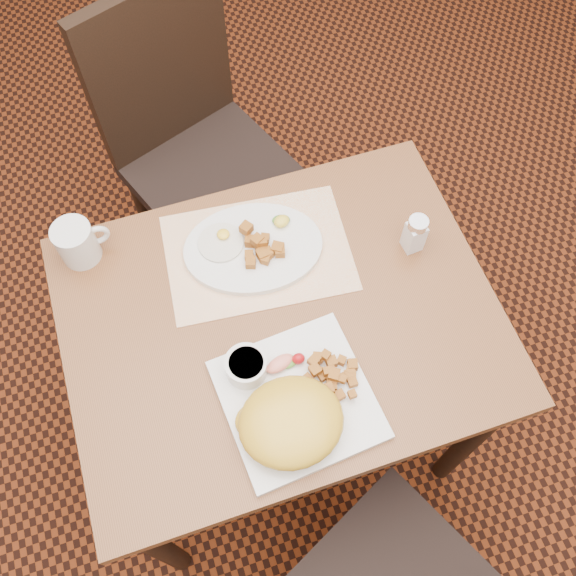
# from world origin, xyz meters

# --- Properties ---
(ground) EXTENTS (8.00, 8.00, 0.00)m
(ground) POSITION_xyz_m (0.00, 0.00, 0.00)
(ground) COLOR black
(ground) RESTS_ON ground
(table) EXTENTS (0.90, 0.70, 0.75)m
(table) POSITION_xyz_m (0.00, 0.00, 0.64)
(table) COLOR brown
(table) RESTS_ON ground
(chair_far) EXTENTS (0.55, 0.55, 0.97)m
(chair_far) POSITION_xyz_m (-0.04, 0.71, 0.54)
(chair_far) COLOR black
(chair_far) RESTS_ON ground
(placemat) EXTENTS (0.43, 0.32, 0.00)m
(placemat) POSITION_xyz_m (0.00, 0.16, 0.75)
(placemat) COLOR white
(placemat) RESTS_ON table
(plate_square) EXTENTS (0.30, 0.30, 0.02)m
(plate_square) POSITION_xyz_m (-0.03, -0.18, 0.76)
(plate_square) COLOR silver
(plate_square) RESTS_ON table
(plate_oval) EXTENTS (0.34, 0.27, 0.02)m
(plate_oval) POSITION_xyz_m (-0.01, 0.17, 0.76)
(plate_oval) COLOR silver
(plate_oval) RESTS_ON placemat
(hollandaise_mound) EXTENTS (0.20, 0.18, 0.07)m
(hollandaise_mound) POSITION_xyz_m (-0.06, -0.23, 0.80)
(hollandaise_mound) COLOR gold
(hollandaise_mound) RESTS_ON plate_square
(ramekin) EXTENTS (0.08, 0.08, 0.05)m
(ramekin) POSITION_xyz_m (-0.10, -0.10, 0.79)
(ramekin) COLOR silver
(ramekin) RESTS_ON plate_square
(garnish_sq) EXTENTS (0.08, 0.05, 0.03)m
(garnish_sq) POSITION_xyz_m (-0.02, -0.11, 0.78)
(garnish_sq) COLOR #387223
(garnish_sq) RESTS_ON plate_square
(fried_egg) EXTENTS (0.10, 0.10, 0.02)m
(fried_egg) POSITION_xyz_m (-0.07, 0.20, 0.77)
(fried_egg) COLOR white
(fried_egg) RESTS_ON plate_oval
(garnish_ov) EXTENTS (0.05, 0.04, 0.02)m
(garnish_ov) POSITION_xyz_m (0.07, 0.21, 0.78)
(garnish_ov) COLOR #387223
(garnish_ov) RESTS_ON plate_oval
(salt_shaker) EXTENTS (0.05, 0.05, 0.10)m
(salt_shaker) POSITION_xyz_m (0.33, 0.07, 0.80)
(salt_shaker) COLOR white
(salt_shaker) RESTS_ON table
(coffee_mug) EXTENTS (0.12, 0.09, 0.10)m
(coffee_mug) POSITION_xyz_m (-0.36, 0.28, 0.80)
(coffee_mug) COLOR silver
(coffee_mug) RESTS_ON table
(home_fries_sq) EXTENTS (0.12, 0.11, 0.03)m
(home_fries_sq) POSITION_xyz_m (0.05, -0.16, 0.78)
(home_fries_sq) COLOR #AF651C
(home_fries_sq) RESTS_ON plate_square
(home_fries_ov) EXTENTS (0.10, 0.11, 0.04)m
(home_fries_ov) POSITION_xyz_m (0.01, 0.16, 0.78)
(home_fries_ov) COLOR #AF651C
(home_fries_ov) RESTS_ON plate_oval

